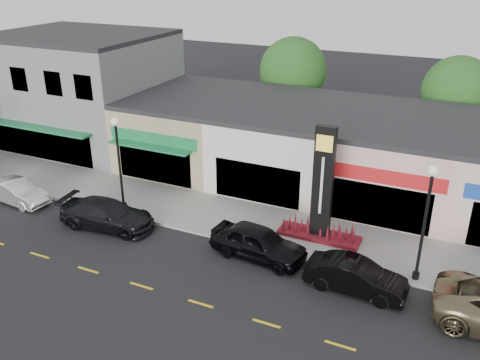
# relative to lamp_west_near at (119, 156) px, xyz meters

# --- Properties ---
(ground) EXTENTS (120.00, 120.00, 0.00)m
(ground) POSITION_rel_lamp_west_near_xyz_m (8.00, -2.50, -3.48)
(ground) COLOR black
(ground) RESTS_ON ground
(sidewalk) EXTENTS (52.00, 4.30, 0.15)m
(sidewalk) POSITION_rel_lamp_west_near_xyz_m (8.00, 1.85, -3.40)
(sidewalk) COLOR gray
(sidewalk) RESTS_ON ground
(curb) EXTENTS (52.00, 0.20, 0.15)m
(curb) POSITION_rel_lamp_west_near_xyz_m (8.00, -0.40, -3.40)
(curb) COLOR gray
(curb) RESTS_ON ground
(building_grey_2story) EXTENTS (12.00, 10.95, 8.30)m
(building_grey_2story) POSITION_rel_lamp_west_near_xyz_m (-10.00, 8.98, 0.67)
(building_grey_2story) COLOR slate
(building_grey_2story) RESTS_ON ground
(shop_beige) EXTENTS (7.00, 10.85, 4.80)m
(shop_beige) POSITION_rel_lamp_west_near_xyz_m (-0.50, 8.96, -1.08)
(shop_beige) COLOR tan
(shop_beige) RESTS_ON ground
(shop_cream) EXTENTS (7.00, 10.01, 4.80)m
(shop_cream) POSITION_rel_lamp_west_near_xyz_m (6.50, 8.97, -1.08)
(shop_cream) COLOR beige
(shop_cream) RESTS_ON ground
(shop_pink_w) EXTENTS (7.00, 10.01, 4.80)m
(shop_pink_w) POSITION_rel_lamp_west_near_xyz_m (13.50, 8.97, -1.08)
(shop_pink_w) COLOR beige
(shop_pink_w) RESTS_ON ground
(tree_rear_west) EXTENTS (5.20, 5.20, 7.83)m
(tree_rear_west) POSITION_rel_lamp_west_near_xyz_m (4.00, 17.00, 1.74)
(tree_rear_west) COLOR #382619
(tree_rear_west) RESTS_ON ground
(tree_rear_mid) EXTENTS (4.80, 4.80, 7.29)m
(tree_rear_mid) POSITION_rel_lamp_west_near_xyz_m (16.00, 17.00, 1.41)
(tree_rear_mid) COLOR #382619
(tree_rear_mid) RESTS_ON ground
(lamp_west_near) EXTENTS (0.44, 0.44, 5.47)m
(lamp_west_near) POSITION_rel_lamp_west_near_xyz_m (0.00, 0.00, 0.00)
(lamp_west_near) COLOR black
(lamp_west_near) RESTS_ON sidewalk
(lamp_east_near) EXTENTS (0.44, 0.44, 5.47)m
(lamp_east_near) POSITION_rel_lamp_west_near_xyz_m (16.00, 0.00, 0.00)
(lamp_east_near) COLOR black
(lamp_east_near) RESTS_ON sidewalk
(pylon_sign) EXTENTS (4.20, 1.30, 6.00)m
(pylon_sign) POSITION_rel_lamp_west_near_xyz_m (11.00, 1.70, -1.20)
(pylon_sign) COLOR #5B0F10
(pylon_sign) RESTS_ON sidewalk
(car_white_van) EXTENTS (1.81, 4.30, 1.38)m
(car_white_van) POSITION_rel_lamp_west_near_xyz_m (-6.48, -1.61, -2.78)
(car_white_van) COLOR silver
(car_white_van) RESTS_ON ground
(car_dark_sedan) EXTENTS (2.64, 5.42, 1.52)m
(car_dark_sedan) POSITION_rel_lamp_west_near_xyz_m (0.25, -1.76, -2.72)
(car_dark_sedan) COLOR black
(car_dark_sedan) RESTS_ON ground
(car_black_sedan) EXTENTS (2.42, 4.96, 1.63)m
(car_black_sedan) POSITION_rel_lamp_west_near_xyz_m (8.79, -1.12, -2.66)
(car_black_sedan) COLOR black
(car_black_sedan) RESTS_ON ground
(car_black_conv) EXTENTS (1.73, 4.47, 1.45)m
(car_black_conv) POSITION_rel_lamp_west_near_xyz_m (13.68, -1.85, -2.75)
(car_black_conv) COLOR black
(car_black_conv) RESTS_ON ground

